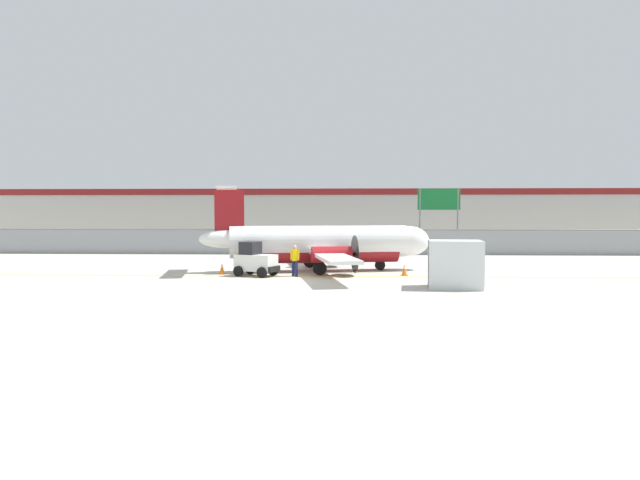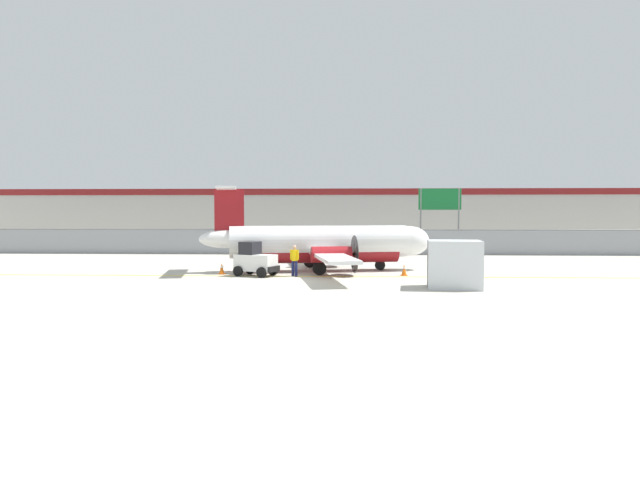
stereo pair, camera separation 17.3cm
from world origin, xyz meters
The scene contains 19 objects.
ground_plane centered at (0.00, 2.00, 0.00)m, with size 140.00×140.00×0.01m.
perimeter_fence centered at (0.00, 18.00, 1.12)m, with size 98.00×0.10×2.10m.
parking_lot_strip centered at (0.00, 29.50, 0.06)m, with size 98.00×17.00×0.12m.
background_building centered at (0.00, 47.99, 3.26)m, with size 91.00×8.10×6.50m.
commuter_airplane centered at (-0.06, 4.87, 1.60)m, with size 13.78×16.02×4.92m.
baggage_tug centered at (-3.71, 2.12, 0.86)m, with size 2.58×2.08×1.88m.
ground_crew_worker centered at (-1.51, 2.00, 0.95)m, with size 0.53×0.45×1.70m.
cargo_container centered at (6.30, -2.43, 1.10)m, with size 2.59×2.24×2.20m.
traffic_cone_near_left centered at (4.51, 2.61, 0.31)m, with size 0.36×0.36×0.64m.
traffic_cone_near_right centered at (-4.54, 7.36, 0.31)m, with size 0.36×0.36×0.64m.
traffic_cone_far_left centered at (-5.71, 2.85, 0.31)m, with size 0.36×0.36×0.64m.
parked_car_0 centered at (-13.58, 31.15, 0.89)m, with size 4.38×2.41×1.58m.
parked_car_1 centered at (-8.69, 28.84, 0.89)m, with size 4.39×2.44×1.58m.
parked_car_2 centered at (-5.59, 34.58, 0.89)m, with size 4.34×2.31×1.58m.
parked_car_3 centered at (0.15, 35.92, 0.89)m, with size 4.36×2.35×1.58m.
parked_car_4 centered at (5.42, 33.90, 0.89)m, with size 4.36×2.36×1.58m.
parked_car_5 centered at (9.76, 30.35, 0.89)m, with size 4.27×2.15×1.58m.
parked_car_6 centered at (14.90, 25.95, 0.89)m, with size 4.28×2.16×1.58m.
highway_sign centered at (9.22, 19.96, 4.14)m, with size 3.60×0.14×5.50m.
Camera 2 is at (1.34, -28.86, 3.51)m, focal length 32.00 mm.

